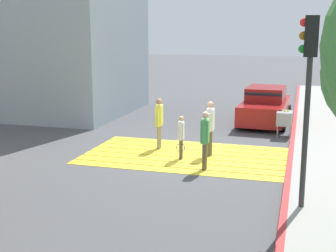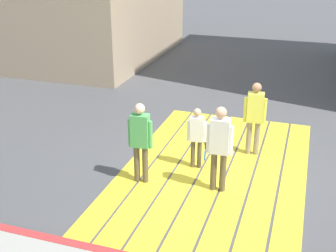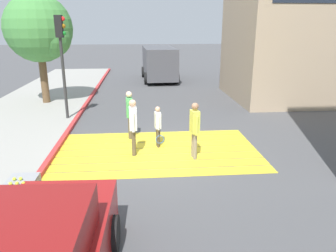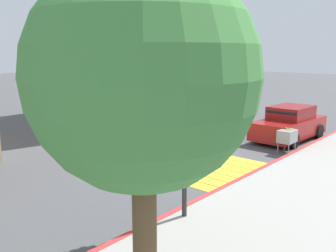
% 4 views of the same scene
% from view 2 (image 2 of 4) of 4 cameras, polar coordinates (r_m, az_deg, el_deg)
% --- Properties ---
extents(ground_plane, '(120.00, 120.00, 0.00)m').
position_cam_2_polar(ground_plane, '(9.46, 6.04, -5.86)').
color(ground_plane, '#4C4C4F').
extents(crosswalk_stripes, '(6.40, 3.80, 0.01)m').
position_cam_2_polar(crosswalk_stripes, '(9.46, 6.04, -5.83)').
color(crosswalk_stripes, yellow).
rests_on(crosswalk_stripes, ground).
extents(pedestrian_adult_lead, '(0.26, 0.50, 1.72)m').
position_cam_2_polar(pedestrian_adult_lead, '(9.92, 11.27, 1.58)').
color(pedestrian_adult_lead, gray).
rests_on(pedestrian_adult_lead, ground).
extents(pedestrian_adult_trailing, '(0.24, 0.51, 1.76)m').
position_cam_2_polar(pedestrian_adult_trailing, '(8.30, 6.76, -2.27)').
color(pedestrian_adult_trailing, brown).
rests_on(pedestrian_adult_trailing, ground).
extents(pedestrian_adult_side, '(0.24, 0.50, 1.70)m').
position_cam_2_polar(pedestrian_adult_side, '(8.59, -3.64, -1.52)').
color(pedestrian_adult_side, brown).
rests_on(pedestrian_adult_side, ground).
extents(pedestrian_child_with_racket, '(0.31, 0.42, 1.37)m').
position_cam_2_polar(pedestrian_child_with_racket, '(9.23, 3.82, -1.17)').
color(pedestrian_child_with_racket, brown).
rests_on(pedestrian_child_with_racket, ground).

